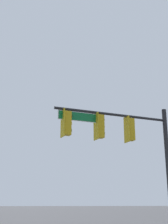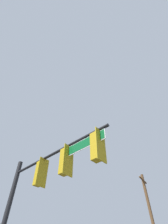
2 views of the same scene
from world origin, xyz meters
name	(u,v)px [view 1 (image 1 of 2)]	position (x,y,z in m)	size (l,w,h in m)	color
signal_pole_near	(125,141)	(-5.30, -5.97, 4.54)	(5.99, 1.62, 6.42)	black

